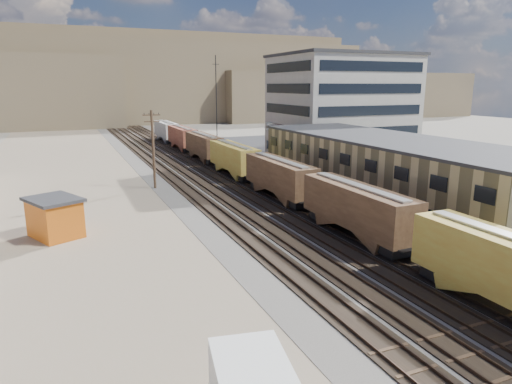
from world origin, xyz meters
name	(u,v)px	position (x,y,z in m)	size (l,w,h in m)	color
ground	(463,331)	(0.00, 0.00, 0.00)	(300.00, 300.00, 0.00)	#6B6356
ballast_bed	(201,173)	(0.00, 50.00, 0.03)	(18.00, 200.00, 0.06)	#4C4742
dirt_yard	(59,200)	(-20.00, 40.00, 0.01)	(24.00, 180.00, 0.03)	#82725A
asphalt_lot	(381,180)	(22.00, 35.00, 0.02)	(26.00, 120.00, 0.04)	#232326
rail_tracks	(197,172)	(-0.55, 50.00, 0.11)	(11.40, 200.00, 0.24)	black
freight_train	(254,165)	(3.80, 38.11, 2.79)	(3.00, 119.74, 4.46)	black
warehouse	(389,169)	(14.98, 25.00, 3.65)	(12.40, 40.40, 7.25)	tan
office_tower	(341,107)	(27.95, 54.95, 9.26)	(22.60, 18.60, 18.45)	#9E998E
utility_pole_north	(153,148)	(-8.50, 42.00, 5.30)	(2.20, 0.32, 10.00)	#382619
radio_mast	(217,108)	(6.00, 60.00, 9.12)	(1.20, 0.16, 18.00)	black
hills_north	(111,82)	(0.17, 167.92, 14.10)	(265.00, 80.00, 32.00)	brown
maintenance_shed	(55,217)	(-20.28, 25.90, 1.81)	(5.41, 5.94, 3.53)	#C25812
parked_car_blue	(365,165)	(25.04, 42.88, 0.68)	(2.27, 4.92, 1.37)	navy
parked_car_far	(320,148)	(27.94, 61.50, 0.84)	(1.99, 4.95, 1.69)	silver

